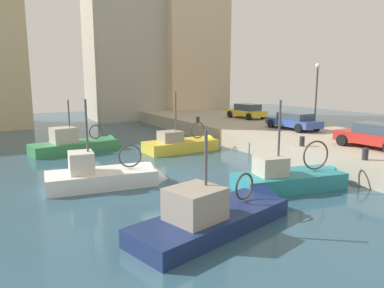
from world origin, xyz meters
The scene contains 16 objects.
water_surface centered at (0.00, 0.00, 0.00)m, with size 80.00×80.00×0.00m, color #2D5166.
quay_wall centered at (11.50, 0.00, 0.60)m, with size 9.00×56.00×1.20m, color #ADA08C.
fishing_boat_navy centered at (-1.25, -6.97, 0.16)m, with size 7.01×3.68×4.28m.
fishing_boat_white centered at (-3.20, -0.42, 0.11)m, with size 5.88×2.74×4.99m.
fishing_boat_green centered at (-2.79, 8.57, 0.15)m, with size 6.68×3.02×4.48m.
fishing_boat_teal centered at (4.14, -4.89, 0.11)m, with size 5.99×2.83×4.91m.
fishing_boat_yellow centered at (3.75, 5.35, 0.11)m, with size 5.88×2.40×5.03m.
parked_car_red centered at (10.39, -4.35, 1.91)m, with size 2.24×4.09×1.37m.
parked_car_yellow centered at (13.33, 11.21, 1.90)m, with size 2.14×4.20×1.38m.
parked_car_blue centered at (11.76, 3.29, 1.86)m, with size 1.98×4.36×1.26m.
mooring_bollard_south centered at (7.35, -6.00, 1.48)m, with size 0.28×0.28×0.55m, color #2D2D33.
mooring_bollard_mid centered at (7.35, -2.00, 1.48)m, with size 0.28×0.28×0.55m, color #2D2D33.
mooring_bollard_north centered at (7.35, 10.00, 1.48)m, with size 0.28×0.28×0.55m, color #2D2D33.
quay_streetlamp centered at (13.00, 2.44, 4.45)m, with size 0.36×0.36×4.83m.
waterfront_building_west centered at (14.66, 25.08, 9.58)m, with size 8.38×6.47×19.11m.
waterfront_building_central centered at (7.53, 27.19, 9.31)m, with size 10.49×8.23×18.59m.
Camera 1 is at (-7.61, -16.78, 4.94)m, focal length 34.03 mm.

